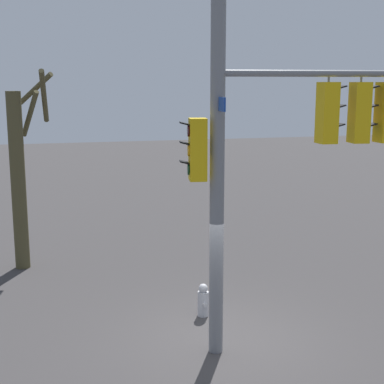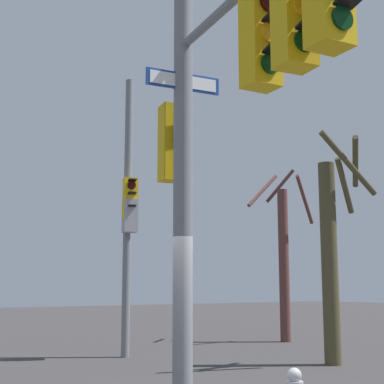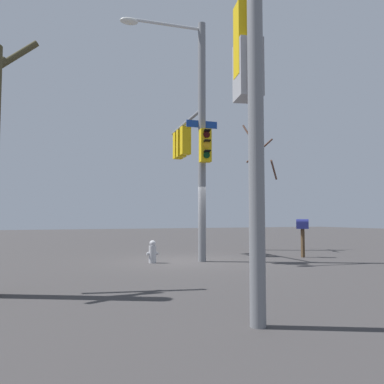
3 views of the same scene
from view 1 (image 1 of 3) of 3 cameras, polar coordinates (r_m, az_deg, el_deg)
ground_plane at (r=11.49m, az=3.17°, el=-14.86°), size 80.00×80.00×0.00m
main_signal_pole_assembly at (r=10.29m, az=7.32°, el=7.89°), size 3.37×4.74×8.20m
fire_hydrant at (r=12.49m, az=1.13°, el=-10.94°), size 0.38×0.24×0.73m
bare_tree_across_street at (r=15.82m, az=-16.98°, el=1.93°), size 1.94×1.26×5.37m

